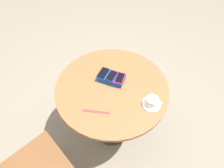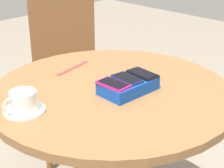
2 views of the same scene
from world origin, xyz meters
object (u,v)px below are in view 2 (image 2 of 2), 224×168
at_px(phone_navy, 127,79).
at_px(saucer, 25,110).
at_px(chair_near_window, 69,74).
at_px(phone_black, 142,74).
at_px(round_table, 112,120).
at_px(lanyard_strap, 73,68).
at_px(phone_box, 128,86).
at_px(coffee_cup, 23,100).
at_px(phone_magenta, 113,84).

bearing_deg(phone_navy, saucer, -21.26).
bearing_deg(chair_near_window, phone_black, 69.68).
height_order(phone_black, saucer, phone_black).
xyz_separation_m(round_table, lanyard_strap, (-0.03, -0.27, 0.14)).
xyz_separation_m(phone_box, phone_navy, (0.00, -0.00, 0.03)).
bearing_deg(phone_black, coffee_cup, -18.81).
xyz_separation_m(phone_black, coffee_cup, (0.44, -0.15, -0.01)).
height_order(round_table, lanyard_strap, lanyard_strap).
xyz_separation_m(coffee_cup, lanyard_strap, (-0.37, -0.19, -0.04)).
bearing_deg(phone_navy, phone_magenta, -1.71).
bearing_deg(chair_near_window, round_table, 62.06).
distance_m(round_table, phone_black, 0.22).
bearing_deg(phone_magenta, chair_near_window, -119.06).
bearing_deg(saucer, phone_black, 161.08).
xyz_separation_m(phone_magenta, saucer, (0.29, -0.14, -0.05)).
height_order(phone_black, phone_navy, same).
relative_size(phone_magenta, chair_near_window, 0.13).
bearing_deg(coffee_cup, phone_box, 158.38).
distance_m(phone_magenta, lanyard_strap, 0.34).
bearing_deg(phone_box, chair_near_window, -114.80).
bearing_deg(saucer, round_table, 166.13).
bearing_deg(chair_near_window, saucer, 42.65).
relative_size(phone_navy, lanyard_strap, 0.63).
height_order(phone_navy, phone_magenta, same).
relative_size(phone_magenta, coffee_cup, 0.98).
distance_m(saucer, chair_near_window, 1.05).
bearing_deg(chair_near_window, phone_magenta, 60.94).
xyz_separation_m(phone_black, phone_navy, (0.08, -0.01, 0.00)).
relative_size(round_table, phone_navy, 7.38).
height_order(phone_black, coffee_cup, coffee_cup).
xyz_separation_m(phone_box, phone_black, (-0.07, 0.01, 0.03)).
distance_m(round_table, chair_near_window, 0.88).
bearing_deg(lanyard_strap, round_table, 82.83).
bearing_deg(phone_navy, phone_black, 172.79).
relative_size(phone_black, lanyard_strap, 0.63).
distance_m(saucer, lanyard_strap, 0.42).
height_order(round_table, chair_near_window, chair_near_window).
height_order(saucer, lanyard_strap, saucer).
distance_m(round_table, saucer, 0.37).
xyz_separation_m(lanyard_strap, chair_near_window, (-0.37, -0.50, -0.28)).
distance_m(phone_navy, phone_magenta, 0.07).
bearing_deg(phone_magenta, saucer, -25.57).
distance_m(phone_black, chair_near_window, 0.95).
bearing_deg(lanyard_strap, chair_near_window, -126.85).
bearing_deg(lanyard_strap, saucer, 26.77).
height_order(phone_box, coffee_cup, coffee_cup).
height_order(phone_navy, chair_near_window, chair_near_window).
xyz_separation_m(round_table, coffee_cup, (0.34, -0.08, 0.18)).
relative_size(phone_navy, saucer, 0.89).
relative_size(coffee_cup, chair_near_window, 0.13).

